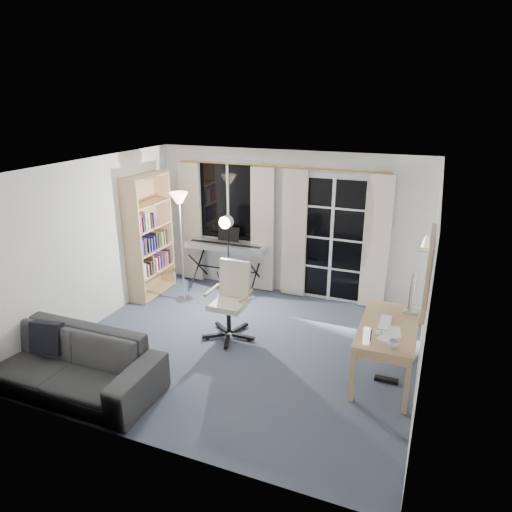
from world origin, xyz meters
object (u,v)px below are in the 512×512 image
(keyboard_piano, at_px, (226,247))
(mug, at_px, (394,343))
(bookshelf, at_px, (147,239))
(monitor, at_px, (412,293))
(studio_light, at_px, (227,232))
(sofa, at_px, (63,353))
(office_chair, at_px, (232,292))
(desk, at_px, (388,332))
(torchiere_lamp, at_px, (180,215))

(keyboard_piano, height_order, mug, keyboard_piano)
(bookshelf, relative_size, monitor, 4.09)
(bookshelf, xyz_separation_m, keyboard_piano, (1.14, 0.63, -0.19))
(keyboard_piano, xyz_separation_m, studio_light, (0.26, -0.51, 0.43))
(bookshelf, height_order, keyboard_piano, bookshelf)
(bookshelf, relative_size, studio_light, 1.35)
(bookshelf, height_order, sofa, bookshelf)
(mug, bearing_deg, office_chair, 160.24)
(monitor, distance_m, mug, 0.98)
(mug, bearing_deg, bookshelf, 159.35)
(keyboard_piano, relative_size, office_chair, 1.33)
(bookshelf, xyz_separation_m, desk, (4.01, -1.05, -0.36))
(studio_light, distance_m, office_chair, 1.14)
(torchiere_lamp, xyz_separation_m, mug, (3.43, -1.52, -0.70))
(studio_light, xyz_separation_m, mug, (2.70, -1.66, -0.46))
(monitor, bearing_deg, office_chair, -176.46)
(desk, bearing_deg, monitor, 66.28)
(keyboard_piano, bearing_deg, studio_light, -64.36)
(torchiere_lamp, xyz_separation_m, monitor, (3.53, -0.57, -0.50))
(bookshelf, bearing_deg, monitor, -8.73)
(office_chair, distance_m, sofa, 2.26)
(sofa, bearing_deg, office_chair, 55.54)
(mug, xyz_separation_m, sofa, (-3.49, -1.07, -0.30))
(monitor, bearing_deg, keyboard_piano, 158.13)
(keyboard_piano, bearing_deg, mug, -37.67)
(desk, relative_size, mug, 11.39)
(desk, bearing_deg, studio_light, 155.86)
(desk, distance_m, sofa, 3.74)
(keyboard_piano, height_order, office_chair, keyboard_piano)
(torchiere_lamp, distance_m, keyboard_piano, 1.05)
(bookshelf, bearing_deg, office_chair, -22.34)
(desk, height_order, monitor, monitor)
(office_chair, bearing_deg, sofa, -123.62)
(desk, xyz_separation_m, mug, (0.10, -0.50, 0.14))
(monitor, relative_size, sofa, 0.22)
(office_chair, distance_m, mug, 2.38)
(office_chair, relative_size, mug, 9.45)
(monitor, bearing_deg, bookshelf, 171.82)
(office_chair, height_order, monitor, monitor)
(bookshelf, distance_m, studio_light, 1.43)
(office_chair, xyz_separation_m, sofa, (-1.26, -1.87, -0.19))
(mug, bearing_deg, keyboard_piano, 143.77)
(torchiere_lamp, height_order, sofa, torchiere_lamp)
(torchiere_lamp, relative_size, monitor, 3.63)
(desk, height_order, sofa, sofa)
(torchiere_lamp, bearing_deg, studio_light, 11.37)
(office_chair, height_order, desk, office_chair)
(keyboard_piano, relative_size, studio_light, 0.95)
(torchiere_lamp, xyz_separation_m, keyboard_piano, (0.47, 0.66, -0.67))
(torchiere_lamp, height_order, office_chair, torchiere_lamp)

